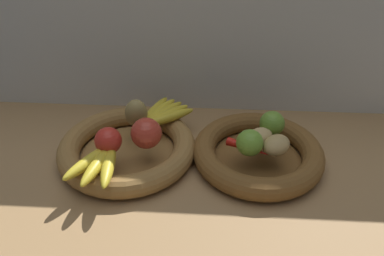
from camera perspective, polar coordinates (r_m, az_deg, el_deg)
name	(u,v)px	position (r cm, az deg, el deg)	size (l,w,h in cm)	color
ground_plane	(194,169)	(97.08, 0.25, -6.39)	(140.00, 90.00, 3.00)	#9E774C
back_wall	(200,22)	(109.09, 1.21, 15.98)	(140.00, 3.00, 55.00)	silver
fruit_bowl_left	(127,148)	(98.89, -9.93, -3.03)	(35.97, 35.97, 5.68)	olive
fruit_bowl_right	(258,153)	(97.30, 10.10, -3.75)	(33.62, 33.62, 5.68)	brown
apple_red_right	(146,133)	(91.59, -7.05, -0.77)	(7.75, 7.75, 7.75)	#B73828
apple_red_front	(108,141)	(91.59, -12.79, -1.89)	(6.61, 6.61, 6.61)	red
pear_brown	(136,113)	(99.45, -8.57, 2.26)	(5.31, 5.99, 7.94)	olive
banana_bunch_front	(99,162)	(88.36, -14.12, -5.16)	(12.29, 17.04, 2.91)	gold
banana_bunch_back	(161,114)	(103.18, -4.84, 2.10)	(15.57, 17.27, 2.65)	gold
potato_small	(276,145)	(91.80, 12.87, -2.58)	(7.47, 5.74, 4.63)	tan
potato_large	(260,137)	(94.29, 10.40, -1.32)	(7.02, 5.25, 4.13)	tan
lime_near	(250,143)	(89.69, 8.88, -2.26)	(6.58, 6.58, 6.58)	#6B9E33
lime_far	(272,123)	(97.73, 12.23, 0.69)	(6.53, 6.53, 6.53)	olive
chili_pepper	(250,148)	(91.47, 8.89, -3.13)	(2.26, 2.26, 11.97)	red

